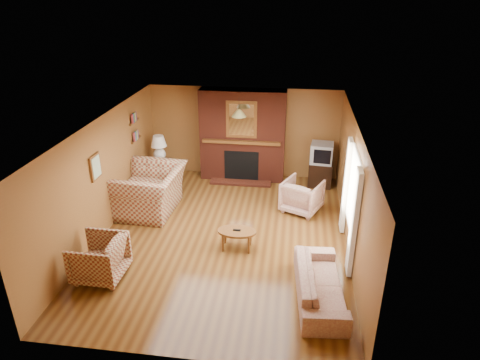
# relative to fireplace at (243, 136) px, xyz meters

# --- Properties ---
(floor) EXTENTS (6.50, 6.50, 0.00)m
(floor) POSITION_rel_fireplace_xyz_m (0.00, -2.98, -1.18)
(floor) COLOR #4F2B11
(floor) RESTS_ON ground
(ceiling) EXTENTS (6.50, 6.50, 0.00)m
(ceiling) POSITION_rel_fireplace_xyz_m (0.00, -2.98, 1.22)
(ceiling) COLOR silver
(ceiling) RESTS_ON wall_back
(wall_back) EXTENTS (6.50, 0.00, 6.50)m
(wall_back) POSITION_rel_fireplace_xyz_m (0.00, 0.27, 0.02)
(wall_back) COLOR #915B2C
(wall_back) RESTS_ON floor
(wall_front) EXTENTS (6.50, 0.00, 6.50)m
(wall_front) POSITION_rel_fireplace_xyz_m (0.00, -6.23, 0.02)
(wall_front) COLOR #915B2C
(wall_front) RESTS_ON floor
(wall_left) EXTENTS (0.00, 6.50, 6.50)m
(wall_left) POSITION_rel_fireplace_xyz_m (-2.50, -2.98, 0.02)
(wall_left) COLOR #915B2C
(wall_left) RESTS_ON floor
(wall_right) EXTENTS (0.00, 6.50, 6.50)m
(wall_right) POSITION_rel_fireplace_xyz_m (2.50, -2.98, 0.02)
(wall_right) COLOR #915B2C
(wall_right) RESTS_ON floor
(fireplace) EXTENTS (2.20, 0.82, 2.40)m
(fireplace) POSITION_rel_fireplace_xyz_m (0.00, 0.00, 0.00)
(fireplace) COLOR #5A2013
(fireplace) RESTS_ON floor
(window_right) EXTENTS (0.10, 1.85, 2.00)m
(window_right) POSITION_rel_fireplace_xyz_m (2.45, -3.18, -0.06)
(window_right) COLOR beige
(window_right) RESTS_ON wall_right
(bookshelf) EXTENTS (0.09, 0.55, 0.71)m
(bookshelf) POSITION_rel_fireplace_xyz_m (-2.44, -1.08, 0.48)
(bookshelf) COLOR brown
(bookshelf) RESTS_ON wall_left
(botanical_print) EXTENTS (0.05, 0.40, 0.50)m
(botanical_print) POSITION_rel_fireplace_xyz_m (-2.47, -3.28, 0.37)
(botanical_print) COLOR brown
(botanical_print) RESTS_ON wall_left
(pendant_light) EXTENTS (0.36, 0.36, 0.48)m
(pendant_light) POSITION_rel_fireplace_xyz_m (0.00, -0.68, 0.82)
(pendant_light) COLOR black
(pendant_light) RESTS_ON ceiling
(plaid_loveseat) EXTENTS (1.45, 1.64, 1.02)m
(plaid_loveseat) POSITION_rel_fireplace_xyz_m (-1.85, -2.10, -0.67)
(plaid_loveseat) COLOR maroon
(plaid_loveseat) RESTS_ON floor
(plaid_armchair) EXTENTS (0.88, 0.86, 0.78)m
(plaid_armchair) POSITION_rel_fireplace_xyz_m (-1.95, -4.62, -0.79)
(plaid_armchair) COLOR maroon
(plaid_armchair) RESTS_ON floor
(floral_sofa) EXTENTS (0.88, 1.93, 0.55)m
(floral_sofa) POSITION_rel_fireplace_xyz_m (1.90, -4.66, -0.91)
(floral_sofa) COLOR beige
(floral_sofa) RESTS_ON floor
(floral_armchair) EXTENTS (1.07, 1.08, 0.75)m
(floral_armchair) POSITION_rel_fireplace_xyz_m (1.59, -1.64, -0.81)
(floral_armchair) COLOR beige
(floral_armchair) RESTS_ON floor
(coffee_table) EXTENTS (0.76, 0.47, 0.42)m
(coffee_table) POSITION_rel_fireplace_xyz_m (0.33, -3.39, -0.84)
(coffee_table) COLOR brown
(coffee_table) RESTS_ON floor
(side_table) EXTENTS (0.50, 0.50, 0.62)m
(side_table) POSITION_rel_fireplace_xyz_m (-2.10, -0.53, -0.87)
(side_table) COLOR brown
(side_table) RESTS_ON floor
(table_lamp) EXTENTS (0.40, 0.40, 0.66)m
(table_lamp) POSITION_rel_fireplace_xyz_m (-2.10, -0.53, -0.20)
(table_lamp) COLOR silver
(table_lamp) RESTS_ON side_table
(tv_stand) EXTENTS (0.62, 0.57, 0.64)m
(tv_stand) POSITION_rel_fireplace_xyz_m (2.05, -0.18, -0.86)
(tv_stand) COLOR black
(tv_stand) RESTS_ON floor
(crt_tv) EXTENTS (0.60, 0.59, 0.51)m
(crt_tv) POSITION_rel_fireplace_xyz_m (2.05, -0.19, -0.29)
(crt_tv) COLOR #9EA1A5
(crt_tv) RESTS_ON tv_stand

